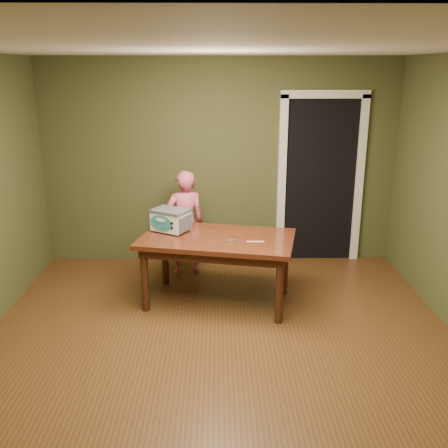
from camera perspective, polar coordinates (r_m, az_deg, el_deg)
floor at (r=4.52m, az=-0.36°, el=-15.46°), size 5.00×5.00×0.00m
room_shell at (r=3.87m, az=-0.40°, el=6.29°), size 4.52×5.02×2.61m
doorway at (r=6.85m, az=10.45°, el=5.33°), size 1.10×0.66×2.25m
dining_table at (r=5.30m, az=-0.77°, el=-2.48°), size 1.75×1.21×0.75m
toy_oven at (r=5.44m, az=-6.12°, el=0.53°), size 0.47×0.42×0.25m
baking_pan at (r=5.12m, az=0.77°, el=-1.91°), size 0.10×0.10×0.02m
spatula at (r=5.12m, az=3.60°, el=-2.02°), size 0.18×0.03×0.01m
child at (r=6.08m, az=-4.47°, el=0.10°), size 0.54×0.43×1.30m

